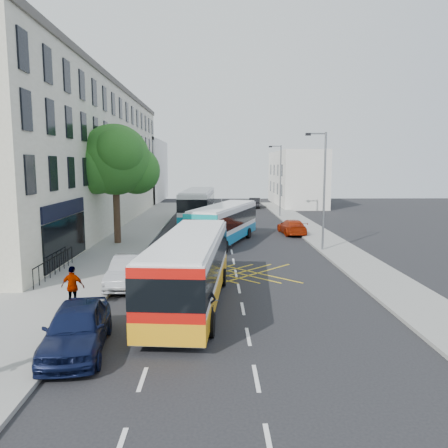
{
  "coord_description": "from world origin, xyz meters",
  "views": [
    {
      "loc": [
        -1.15,
        -17.59,
        5.97
      ],
      "look_at": [
        -0.57,
        10.16,
        2.2
      ],
      "focal_mm": 35.0,
      "sensor_mm": 36.0,
      "label": 1
    }
  ],
  "objects": [
    {
      "name": "building_right",
      "position": [
        11.0,
        48.0,
        4.0
      ],
      "size": [
        6.0,
        18.0,
        8.0
      ],
      "primitive_type": "cube",
      "color": "silver",
      "rests_on": "ground"
    },
    {
      "name": "ground",
      "position": [
        0.0,
        0.0,
        0.0
      ],
      "size": [
        120.0,
        120.0,
        0.0
      ],
      "primitive_type": "plane",
      "color": "black",
      "rests_on": "ground"
    },
    {
      "name": "pedestrian_far",
      "position": [
        -7.0,
        -0.07,
        1.01
      ],
      "size": [
        1.06,
        0.59,
        1.72
      ],
      "primitive_type": "imported",
      "rotation": [
        0.0,
        0.0,
        2.96
      ],
      "color": "gray",
      "rests_on": "pavement_left"
    },
    {
      "name": "lamp_near",
      "position": [
        6.2,
        12.0,
        4.62
      ],
      "size": [
        1.45,
        0.15,
        8.0
      ],
      "color": "slate",
      "rests_on": "pavement_right"
    },
    {
      "name": "street_tree",
      "position": [
        -8.51,
        14.97,
        6.29
      ],
      "size": [
        6.3,
        5.7,
        8.8
      ],
      "color": "#382619",
      "rests_on": "pavement_left"
    },
    {
      "name": "bus_mid",
      "position": [
        -0.46,
        15.32,
        1.55
      ],
      "size": [
        5.68,
        10.66,
        2.93
      ],
      "rotation": [
        0.0,
        0.0,
        -0.33
      ],
      "color": "silver",
      "rests_on": "ground"
    },
    {
      "name": "lamp_far",
      "position": [
        6.2,
        32.0,
        4.62
      ],
      "size": [
        1.45,
        0.15,
        8.0
      ],
      "color": "slate",
      "rests_on": "pavement_right"
    },
    {
      "name": "bus_far",
      "position": [
        -2.94,
        27.76,
        1.8
      ],
      "size": [
        3.47,
        12.25,
        3.41
      ],
      "rotation": [
        0.0,
        0.0,
        -0.05
      ],
      "color": "silver",
      "rests_on": "ground"
    },
    {
      "name": "parked_car_silver",
      "position": [
        -5.42,
        3.62,
        0.74
      ],
      "size": [
        1.65,
        4.52,
        1.48
      ],
      "primitive_type": "imported",
      "rotation": [
        0.0,
        0.0,
        -0.02
      ],
      "color": "#989A9F",
      "rests_on": "ground"
    },
    {
      "name": "pavement_right",
      "position": [
        7.5,
        15.0,
        0.07
      ],
      "size": [
        3.0,
        70.0,
        0.15
      ],
      "primitive_type": "cube",
      "color": "gray",
      "rests_on": "ground"
    },
    {
      "name": "bus_near",
      "position": [
        -2.22,
        0.67,
        1.59
      ],
      "size": [
        3.39,
        10.89,
        3.01
      ],
      "rotation": [
        0.0,
        0.0,
        -0.09
      ],
      "color": "silver",
      "rests_on": "ground"
    },
    {
      "name": "red_hatchback",
      "position": [
        5.5,
        19.61,
        0.65
      ],
      "size": [
        2.16,
        4.6,
        1.3
      ],
      "primitive_type": "imported",
      "rotation": [
        0.0,
        0.0,
        3.22
      ],
      "color": "#A12306",
      "rests_on": "ground"
    },
    {
      "name": "railings",
      "position": [
        -9.7,
        5.3,
        0.72
      ],
      "size": [
        0.08,
        5.6,
        1.14
      ],
      "primitive_type": null,
      "color": "black",
      "rests_on": "pavement_left"
    },
    {
      "name": "motorbike",
      "position": [
        -1.44,
        -2.78,
        0.91
      ],
      "size": [
        0.75,
        2.18,
        1.95
      ],
      "rotation": [
        0.0,
        0.0,
        -0.15
      ],
      "color": "black",
      "rests_on": "ground"
    },
    {
      "name": "terrace_far",
      "position": [
        -14.0,
        55.0,
        5.0
      ],
      "size": [
        8.0,
        20.0,
        10.0
      ],
      "primitive_type": "cube",
      "color": "silver",
      "rests_on": "ground"
    },
    {
      "name": "distant_car_dark",
      "position": [
        4.43,
        43.25,
        0.71
      ],
      "size": [
        2.03,
        4.45,
        1.42
      ],
      "primitive_type": "imported",
      "rotation": [
        0.0,
        0.0,
        3.02
      ],
      "color": "black",
      "rests_on": "ground"
    },
    {
      "name": "distant_car_grey",
      "position": [
        0.84,
        39.41,
        0.65
      ],
      "size": [
        2.7,
        4.89,
        1.3
      ],
      "primitive_type": "imported",
      "rotation": [
        0.0,
        0.0,
        -0.12
      ],
      "color": "#43454B",
      "rests_on": "ground"
    },
    {
      "name": "parked_car_blue",
      "position": [
        -5.6,
        -4.07,
        0.79
      ],
      "size": [
        2.41,
        4.81,
        1.57
      ],
      "primitive_type": "imported",
      "rotation": [
        0.0,
        0.0,
        0.12
      ],
      "color": "#0D1434",
      "rests_on": "ground"
    },
    {
      "name": "pavement_left",
      "position": [
        -8.5,
        15.0,
        0.07
      ],
      "size": [
        5.0,
        70.0,
        0.15
      ],
      "primitive_type": "cube",
      "color": "gray",
      "rests_on": "ground"
    },
    {
      "name": "distant_car_silver",
      "position": [
        2.5,
        37.9,
        0.62
      ],
      "size": [
        1.94,
        3.79,
        1.24
      ],
      "primitive_type": "imported",
      "rotation": [
        0.0,
        0.0,
        3.01
      ],
      "color": "#ADB0B6",
      "rests_on": "ground"
    },
    {
      "name": "terrace_main",
      "position": [
        -14.0,
        24.49,
        6.76
      ],
      "size": [
        8.3,
        45.0,
        13.5
      ],
      "color": "beige",
      "rests_on": "ground"
    }
  ]
}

